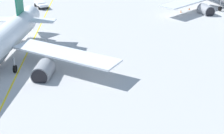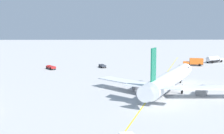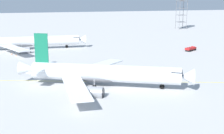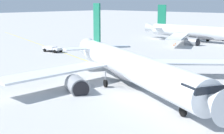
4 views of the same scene
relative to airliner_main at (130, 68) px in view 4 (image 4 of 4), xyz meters
The scene contains 7 objects.
ground_plane 5.70m from the airliner_main, 45.53° to the left, with size 600.00×600.00×0.00m, color #B2B2B2.
airliner_main is the anchor object (origin of this frame).
airliner_secondary 57.12m from the airliner_main, 162.94° to the right, with size 37.51×44.80×11.39m.
pushback_tug_truck 37.42m from the airliner_main, 109.61° to the right, with size 2.87×5.23×1.30m.
taxiway_centreline 5.90m from the airliner_main, 153.82° to the right, with size 53.88×179.16×0.01m.
safety_cone_near 46.79m from the airliner_main, 154.69° to the right, with size 0.36×0.36×0.55m.
safety_cone_mid 50.21m from the airliner_main, 154.66° to the right, with size 0.36×0.36×0.55m.
Camera 4 is at (31.76, 26.10, 12.03)m, focal length 53.19 mm.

